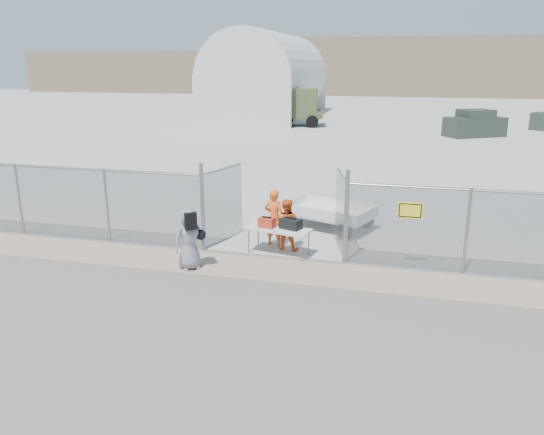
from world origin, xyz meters
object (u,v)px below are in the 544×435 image
(security_worker_left, at_px, (274,218))
(visitor, at_px, (189,239))
(folding_table, at_px, (279,241))
(utility_trailer, at_px, (329,215))
(security_worker_right, at_px, (286,225))

(security_worker_left, height_order, visitor, security_worker_left)
(folding_table, height_order, utility_trailer, utility_trailer)
(folding_table, distance_m, security_worker_right, 0.55)
(security_worker_left, xyz_separation_m, utility_trailer, (1.30, 2.06, -0.42))
(visitor, bearing_deg, security_worker_left, 15.53)
(visitor, height_order, utility_trailer, visitor)
(utility_trailer, bearing_deg, security_worker_right, -89.57)
(security_worker_right, relative_size, visitor, 0.93)
(security_worker_left, distance_m, visitor, 2.83)
(folding_table, relative_size, security_worker_right, 1.18)
(security_worker_right, height_order, utility_trailer, security_worker_right)
(security_worker_right, xyz_separation_m, visitor, (-2.07, -2.01, 0.06))
(security_worker_right, distance_m, utility_trailer, 2.53)
(utility_trailer, bearing_deg, folding_table, -89.02)
(folding_table, bearing_deg, security_worker_left, 124.76)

